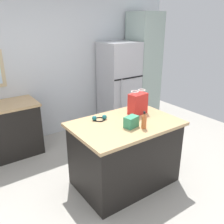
# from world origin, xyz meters

# --- Properties ---
(ground) EXTENTS (6.42, 6.42, 0.00)m
(ground) POSITION_xyz_m (0.00, 0.00, 0.00)
(ground) COLOR #ADA89E
(back_wall) EXTENTS (5.35, 0.13, 2.61)m
(back_wall) POSITION_xyz_m (-0.02, 2.23, 1.30)
(back_wall) COLOR silver
(back_wall) RESTS_ON ground
(kitchen_island) EXTENTS (1.36, 0.93, 0.90)m
(kitchen_island) POSITION_xyz_m (0.17, 0.17, 0.45)
(kitchen_island) COLOR black
(kitchen_island) RESTS_ON ground
(refrigerator) EXTENTS (0.71, 0.68, 1.72)m
(refrigerator) POSITION_xyz_m (1.31, 1.83, 0.86)
(refrigerator) COLOR #B7B7BC
(refrigerator) RESTS_ON ground
(tall_cabinet) EXTENTS (0.55, 0.60, 2.27)m
(tall_cabinet) POSITION_xyz_m (1.95, 1.83, 1.14)
(tall_cabinet) COLOR #9EB2A8
(tall_cabinet) RESTS_ON ground
(shopping_bag) EXTENTS (0.27, 0.18, 0.34)m
(shopping_bag) POSITION_xyz_m (0.50, 0.32, 1.05)
(shopping_bag) COLOR red
(shopping_bag) RESTS_ON kitchen_island
(small_box) EXTENTS (0.19, 0.15, 0.14)m
(small_box) POSITION_xyz_m (0.14, 0.02, 0.97)
(small_box) COLOR #388E66
(small_box) RESTS_ON kitchen_island
(bottle) EXTENTS (0.06, 0.06, 0.22)m
(bottle) POSITION_xyz_m (0.24, -0.10, 0.99)
(bottle) COLOR #C66633
(bottle) RESTS_ON kitchen_island
(ear_defenders) EXTENTS (0.19, 0.19, 0.06)m
(ear_defenders) POSITION_xyz_m (-0.06, 0.43, 0.92)
(ear_defenders) COLOR black
(ear_defenders) RESTS_ON kitchen_island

